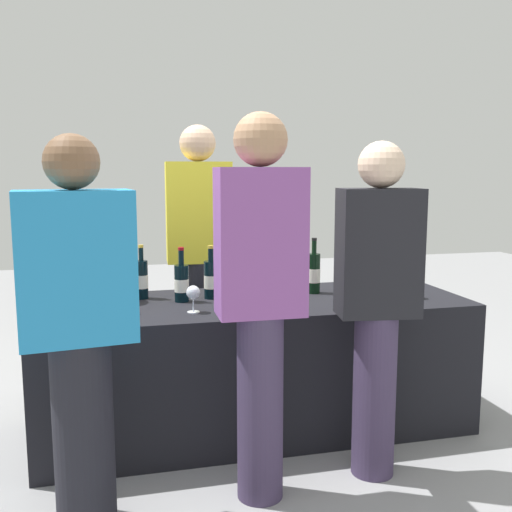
# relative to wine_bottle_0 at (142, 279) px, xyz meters

# --- Properties ---
(ground_plane) EXTENTS (12.00, 12.00, 0.00)m
(ground_plane) POSITION_rel_wine_bottle_0_xyz_m (0.61, -0.20, -0.85)
(ground_plane) COLOR gray
(tasting_table) EXTENTS (2.35, 0.81, 0.73)m
(tasting_table) POSITION_rel_wine_bottle_0_xyz_m (0.61, -0.20, -0.48)
(tasting_table) COLOR black
(tasting_table) RESTS_ON ground_plane
(wine_bottle_0) EXTENTS (0.07, 0.07, 0.31)m
(wine_bottle_0) POSITION_rel_wine_bottle_0_xyz_m (0.00, 0.00, 0.00)
(wine_bottle_0) COLOR black
(wine_bottle_0) RESTS_ON tasting_table
(wine_bottle_1) EXTENTS (0.08, 0.08, 0.30)m
(wine_bottle_1) POSITION_rel_wine_bottle_0_xyz_m (0.21, -0.13, -0.01)
(wine_bottle_1) COLOR black
(wine_bottle_1) RESTS_ON tasting_table
(wine_bottle_2) EXTENTS (0.08, 0.08, 0.30)m
(wine_bottle_2) POSITION_rel_wine_bottle_0_xyz_m (0.38, -0.09, -0.00)
(wine_bottle_2) COLOR black
(wine_bottle_2) RESTS_ON tasting_table
(wine_bottle_3) EXTENTS (0.08, 0.08, 0.32)m
(wine_bottle_3) POSITION_rel_wine_bottle_0_xyz_m (0.62, -0.05, 0.00)
(wine_bottle_3) COLOR black
(wine_bottle_3) RESTS_ON tasting_table
(wine_bottle_4) EXTENTS (0.08, 0.08, 0.33)m
(wine_bottle_4) POSITION_rel_wine_bottle_0_xyz_m (0.99, -0.09, 0.01)
(wine_bottle_4) COLOR black
(wine_bottle_4) RESTS_ON tasting_table
(wine_glass_0) EXTENTS (0.06, 0.06, 0.14)m
(wine_glass_0) POSITION_rel_wine_bottle_0_xyz_m (-0.11, -0.34, -0.01)
(wine_glass_0) COLOR silver
(wine_glass_0) RESTS_ON tasting_table
(wine_glass_1) EXTENTS (0.07, 0.07, 0.14)m
(wine_glass_1) POSITION_rel_wine_bottle_0_xyz_m (0.24, -0.40, -0.01)
(wine_glass_1) COLOR silver
(wine_glass_1) RESTS_ON tasting_table
(wine_glass_2) EXTENTS (0.07, 0.07, 0.14)m
(wine_glass_2) POSITION_rel_wine_bottle_0_xyz_m (0.43, -0.35, -0.02)
(wine_glass_2) COLOR silver
(wine_glass_2) RESTS_ON tasting_table
(wine_glass_3) EXTENTS (0.07, 0.07, 0.14)m
(wine_glass_3) POSITION_rel_wine_bottle_0_xyz_m (0.66, -0.42, -0.01)
(wine_glass_3) COLOR silver
(wine_glass_3) RESTS_ON tasting_table
(wine_glass_4) EXTENTS (0.07, 0.07, 0.14)m
(wine_glass_4) POSITION_rel_wine_bottle_0_xyz_m (1.14, -0.31, -0.01)
(wine_glass_4) COLOR silver
(wine_glass_4) RESTS_ON tasting_table
(wine_glass_5) EXTENTS (0.07, 0.07, 0.15)m
(wine_glass_5) POSITION_rel_wine_bottle_0_xyz_m (1.48, -0.35, -0.00)
(wine_glass_5) COLOR silver
(wine_glass_5) RESTS_ON tasting_table
(ice_bucket) EXTENTS (0.19, 0.19, 0.18)m
(ice_bucket) POSITION_rel_wine_bottle_0_xyz_m (-0.15, -0.06, -0.02)
(ice_bucket) COLOR silver
(ice_bucket) RESTS_ON tasting_table
(server_pouring) EXTENTS (0.43, 0.25, 1.74)m
(server_pouring) POSITION_rel_wine_bottle_0_xyz_m (0.39, 0.47, 0.10)
(server_pouring) COLOR black
(server_pouring) RESTS_ON ground_plane
(guest_0) EXTENTS (0.47, 0.29, 1.59)m
(guest_0) POSITION_rel_wine_bottle_0_xyz_m (-0.29, -0.95, 0.00)
(guest_0) COLOR black
(guest_0) RESTS_ON ground_plane
(guest_1) EXTENTS (0.37, 0.23, 1.69)m
(guest_1) POSITION_rel_wine_bottle_0_xyz_m (0.46, -0.91, 0.09)
(guest_1) COLOR #3F3351
(guest_1) RESTS_ON ground_plane
(guest_2) EXTENTS (0.39, 0.25, 1.58)m
(guest_2) POSITION_rel_wine_bottle_0_xyz_m (1.04, -0.84, 0.02)
(guest_2) COLOR #3F3351
(guest_2) RESTS_ON ground_plane
(menu_board) EXTENTS (0.46, 0.07, 0.83)m
(menu_board) POSITION_rel_wine_bottle_0_xyz_m (-0.50, 0.72, -0.43)
(menu_board) COLOR white
(menu_board) RESTS_ON ground_plane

